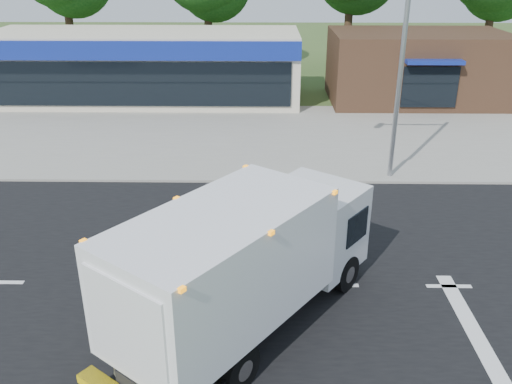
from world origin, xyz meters
TOP-DOWN VIEW (x-y plane):
  - ground at (0.00, 0.00)m, footprint 120.00×120.00m
  - road_asphalt at (0.00, 0.00)m, footprint 60.00×14.00m
  - sidewalk at (0.00, 8.20)m, footprint 60.00×2.40m
  - parking_apron at (0.00, 14.00)m, footprint 60.00×9.00m
  - lane_markings at (1.35, -1.35)m, footprint 55.20×7.00m
  - ems_box_truck at (-2.31, -1.85)m, footprint 6.43×7.51m
  - emergency_worker at (-4.87, -3.32)m, footprint 0.82×0.77m
  - retail_strip_mall at (-9.00, 19.93)m, footprint 18.00×6.20m
  - brown_storefront at (7.00, 19.98)m, footprint 10.00×6.70m
  - traffic_signal_pole at (2.35, 7.60)m, footprint 3.51×0.25m

SIDE VIEW (x-z plane):
  - ground at x=0.00m, z-range 0.00..0.00m
  - road_asphalt at x=0.00m, z-range -0.01..0.01m
  - parking_apron at x=0.00m, z-range 0.00..0.02m
  - lane_markings at x=1.35m, z-range 0.01..0.02m
  - sidewalk at x=0.00m, z-range 0.00..0.12m
  - emergency_worker at x=-4.87m, z-range -0.02..1.97m
  - ems_box_truck at x=-2.31m, z-range 0.26..3.64m
  - brown_storefront at x=7.00m, z-range 0.00..4.00m
  - retail_strip_mall at x=-9.00m, z-range 0.01..4.01m
  - traffic_signal_pole at x=2.35m, z-range 0.92..8.92m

